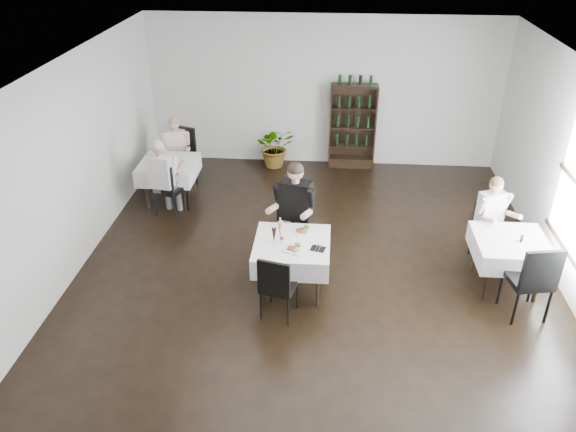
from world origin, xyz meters
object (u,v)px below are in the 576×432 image
object	(u,v)px
main_table	(292,251)
potted_tree	(275,147)
wine_shelf	(352,127)
diner_main	(294,207)

from	to	relation	value
main_table	potted_tree	distance (m)	4.25
wine_shelf	diner_main	bearing A→B (deg)	-104.34
main_table	diner_main	size ratio (longest dim) A/B	0.64
wine_shelf	main_table	distance (m)	4.41
wine_shelf	diner_main	distance (m)	3.75
wine_shelf	main_table	world-z (taller)	wine_shelf
main_table	diner_main	world-z (taller)	diner_main
main_table	potted_tree	world-z (taller)	potted_tree
wine_shelf	diner_main	xyz separation A→B (m)	(-0.93, -3.63, 0.09)
potted_tree	diner_main	distance (m)	3.61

